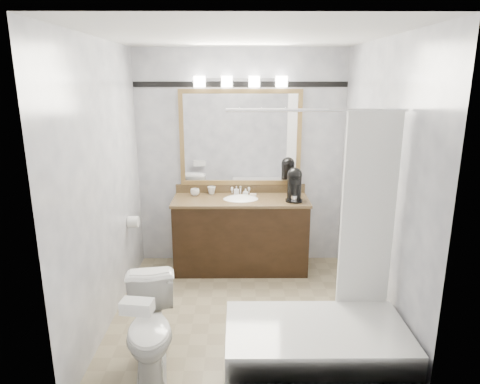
# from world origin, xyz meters

# --- Properties ---
(room) EXTENTS (2.42, 2.62, 2.52)m
(room) POSITION_xyz_m (0.00, 0.00, 1.25)
(room) COLOR #988967
(room) RESTS_ON ground
(vanity) EXTENTS (1.53, 0.58, 0.97)m
(vanity) POSITION_xyz_m (0.00, 1.02, 0.44)
(vanity) COLOR black
(vanity) RESTS_ON ground
(mirror) EXTENTS (1.40, 0.04, 1.10)m
(mirror) POSITION_xyz_m (0.00, 1.28, 1.50)
(mirror) COLOR #AB864D
(mirror) RESTS_ON room
(vanity_light_bar) EXTENTS (1.02, 0.14, 0.12)m
(vanity_light_bar) POSITION_xyz_m (0.00, 1.23, 2.13)
(vanity_light_bar) COLOR silver
(vanity_light_bar) RESTS_ON room
(accent_stripe) EXTENTS (2.40, 0.01, 0.06)m
(accent_stripe) POSITION_xyz_m (0.00, 1.29, 2.10)
(accent_stripe) COLOR black
(accent_stripe) RESTS_ON room
(bathtub) EXTENTS (1.30, 0.75, 1.96)m
(bathtub) POSITION_xyz_m (0.55, -0.90, 0.28)
(bathtub) COLOR white
(bathtub) RESTS_ON ground
(tp_roll) EXTENTS (0.11, 0.12, 0.12)m
(tp_roll) POSITION_xyz_m (-1.14, 0.66, 0.70)
(tp_roll) COLOR white
(tp_roll) RESTS_ON room
(toilet) EXTENTS (0.49, 0.73, 0.69)m
(toilet) POSITION_xyz_m (-0.69, -0.77, 0.34)
(toilet) COLOR white
(toilet) RESTS_ON ground
(tissue_box) EXTENTS (0.22, 0.14, 0.09)m
(tissue_box) POSITION_xyz_m (-0.69, -1.12, 0.73)
(tissue_box) COLOR white
(tissue_box) RESTS_ON toilet
(coffee_maker) EXTENTS (0.19, 0.24, 0.37)m
(coffee_maker) POSITION_xyz_m (0.59, 0.96, 1.04)
(coffee_maker) COLOR black
(coffee_maker) RESTS_ON vanity
(cup_left) EXTENTS (0.14, 0.14, 0.08)m
(cup_left) POSITION_xyz_m (-0.53, 1.15, 0.89)
(cup_left) COLOR white
(cup_left) RESTS_ON vanity
(cup_right) EXTENTS (0.11, 0.11, 0.09)m
(cup_right) POSITION_xyz_m (-0.34, 1.22, 0.89)
(cup_right) COLOR white
(cup_right) RESTS_ON vanity
(soap_bottle_a) EXTENTS (0.06, 0.06, 0.11)m
(soap_bottle_a) POSITION_xyz_m (-0.05, 1.15, 0.91)
(soap_bottle_a) COLOR white
(soap_bottle_a) RESTS_ON vanity
(soap_bottle_b) EXTENTS (0.08, 0.08, 0.08)m
(soap_bottle_b) POSITION_xyz_m (0.06, 1.15, 0.89)
(soap_bottle_b) COLOR white
(soap_bottle_b) RESTS_ON vanity
(soap_bar) EXTENTS (0.08, 0.05, 0.02)m
(soap_bar) POSITION_xyz_m (0.14, 1.13, 0.86)
(soap_bar) COLOR beige
(soap_bar) RESTS_ON vanity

